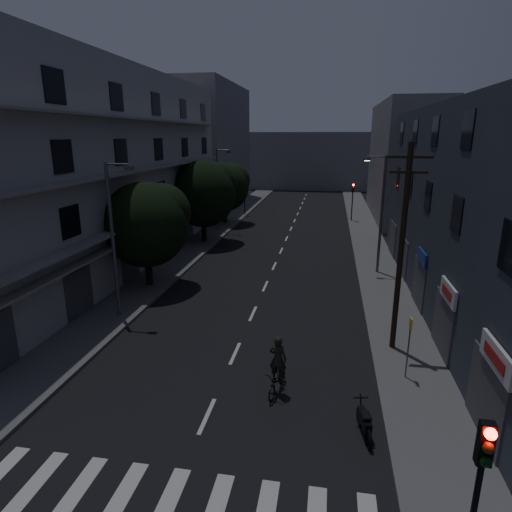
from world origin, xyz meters
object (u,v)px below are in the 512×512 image
(utility_pole, at_px, (402,246))
(cyclist, at_px, (278,374))
(bus_stop_sign, at_px, (409,337))
(traffic_signal_near, at_px, (481,476))
(motorcycle, at_px, (364,423))

(utility_pole, distance_m, cyclist, 7.53)
(utility_pole, xyz_separation_m, bus_stop_sign, (0.19, -2.53, -2.98))
(traffic_signal_near, relative_size, motorcycle, 2.34)
(bus_stop_sign, distance_m, cyclist, 5.30)
(utility_pole, bearing_deg, cyclist, -138.23)
(traffic_signal_near, bearing_deg, motorcycle, 108.83)
(traffic_signal_near, bearing_deg, utility_pole, 89.99)
(motorcycle, height_order, cyclist, cyclist)
(bus_stop_sign, bearing_deg, cyclist, -161.07)
(motorcycle, distance_m, cyclist, 3.61)
(traffic_signal_near, relative_size, bus_stop_sign, 1.62)
(utility_pole, xyz_separation_m, motorcycle, (-1.66, -6.11, -4.42))
(traffic_signal_near, xyz_separation_m, motorcycle, (-1.66, 4.87, -2.65))
(bus_stop_sign, distance_m, motorcycle, 4.28)
(bus_stop_sign, xyz_separation_m, motorcycle, (-1.85, -3.58, -1.44))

